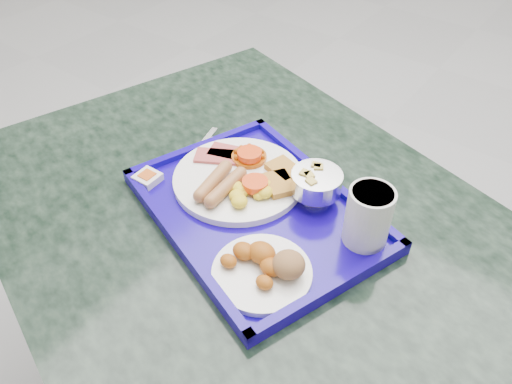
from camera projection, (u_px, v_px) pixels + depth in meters
floor at (319, 190)px, 2.10m from camera, size 6.00×6.00×0.00m
table at (264, 301)px, 1.00m from camera, size 1.40×1.14×0.76m
tray at (256, 211)px, 0.90m from camera, size 0.53×0.45×0.03m
main_plate at (241, 178)px, 0.94m from camera, size 0.25×0.25×0.04m
bread_plate at (266, 267)px, 0.78m from camera, size 0.16×0.16×0.05m
fruit_bowl at (316, 183)px, 0.89m from camera, size 0.09×0.09×0.06m
juice_cup at (369, 215)px, 0.81m from camera, size 0.07×0.07×0.10m
spoon at (229, 146)px, 1.03m from camera, size 0.09×0.15×0.01m
knife at (197, 151)px, 1.02m from camera, size 0.06×0.17×0.00m
jam_packet at (148, 178)px, 0.95m from camera, size 0.04×0.04×0.02m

